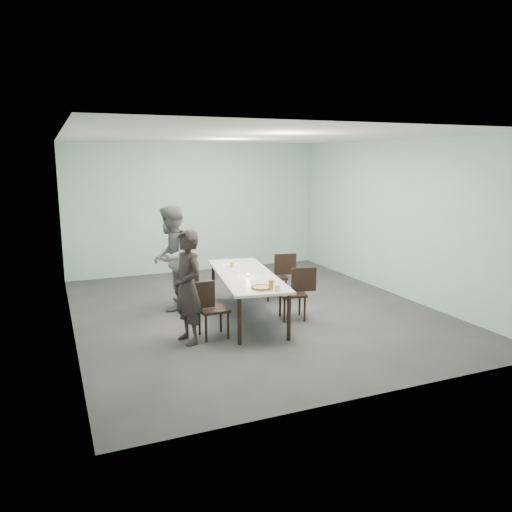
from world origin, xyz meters
name	(u,v)px	position (x,y,z in m)	size (l,w,h in m)	color
ground	(254,310)	(0.00, 0.00, 0.00)	(7.00, 7.00, 0.00)	#333335
room_shell	(254,195)	(0.00, 0.00, 2.03)	(6.02, 7.02, 3.01)	#A7D3C9
table	(246,277)	(-0.26, -0.30, 0.69)	(1.30, 2.71, 0.75)	white
chair_near_left	(208,305)	(-1.14, -0.99, 0.50)	(0.61, 0.42, 0.87)	black
chair_far_left	(193,282)	(-0.97, 0.44, 0.50)	(0.65, 0.55, 0.87)	black
chair_near_right	(297,290)	(0.49, -0.70, 0.50)	(0.65, 0.51, 0.87)	black
chair_far_right	(280,273)	(0.74, 0.51, 0.50)	(0.65, 0.51, 0.87)	black
diner_near	(188,287)	(-1.46, -1.06, 0.83)	(0.60, 0.40, 1.66)	black
diner_far	(171,258)	(-1.29, 0.67, 0.93)	(0.90, 0.70, 1.85)	slate
pizza	(262,288)	(-0.40, -1.29, 0.77)	(0.34, 0.34, 0.04)	white
side_plate	(261,282)	(-0.27, -0.95, 0.76)	(0.18, 0.18, 0.01)	white
beer_glass	(271,285)	(-0.30, -1.40, 0.82)	(0.08, 0.08, 0.15)	orange
water_tumbler	(278,288)	(-0.24, -1.48, 0.80)	(0.08, 0.08, 0.09)	silver
tealight	(248,276)	(-0.31, -0.51, 0.77)	(0.06, 0.06, 0.05)	silver
amber_tumbler	(232,265)	(-0.29, 0.30, 0.79)	(0.07, 0.07, 0.08)	orange
menu	(230,265)	(-0.26, 0.48, 0.75)	(0.30, 0.22, 0.01)	silver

